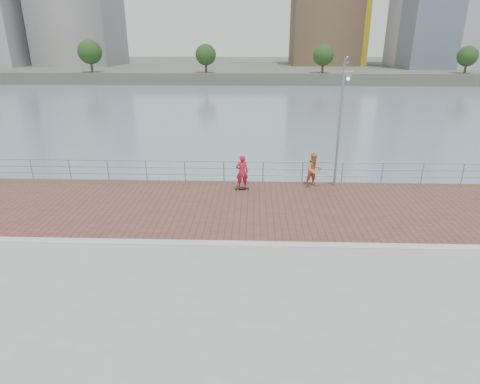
{
  "coord_description": "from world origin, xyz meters",
  "views": [
    {
      "loc": [
        0.53,
        -12.98,
        6.97
      ],
      "look_at": [
        0.0,
        2.0,
        1.3
      ],
      "focal_mm": 30.0,
      "sensor_mm": 36.0,
      "label": 1
    }
  ],
  "objects_px": {
    "skateboarder": "(242,172)",
    "bystander": "(314,170)",
    "guardrail": "(243,169)",
    "street_lamp": "(343,102)"
  },
  "relations": [
    {
      "from": "street_lamp",
      "to": "bystander",
      "type": "relative_size",
      "value": 3.48
    },
    {
      "from": "guardrail",
      "to": "skateboarder",
      "type": "xyz_separation_m",
      "value": [
        -0.03,
        -1.28,
        0.26
      ]
    },
    {
      "from": "street_lamp",
      "to": "skateboarder",
      "type": "height_order",
      "value": "street_lamp"
    },
    {
      "from": "street_lamp",
      "to": "skateboarder",
      "type": "relative_size",
      "value": 3.57
    },
    {
      "from": "guardrail",
      "to": "street_lamp",
      "type": "bearing_deg",
      "value": -11.4
    },
    {
      "from": "street_lamp",
      "to": "skateboarder",
      "type": "distance_m",
      "value": 5.77
    },
    {
      "from": "guardrail",
      "to": "bystander",
      "type": "height_order",
      "value": "bystander"
    },
    {
      "from": "skateboarder",
      "to": "bystander",
      "type": "distance_m",
      "value": 3.66
    },
    {
      "from": "street_lamp",
      "to": "guardrail",
      "type": "bearing_deg",
      "value": 168.6
    },
    {
      "from": "guardrail",
      "to": "bystander",
      "type": "relative_size",
      "value": 22.54
    }
  ]
}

